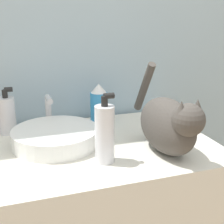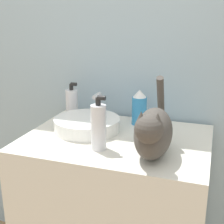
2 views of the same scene
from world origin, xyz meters
The scene contains 7 objects.
wall_back centered at (0.00, 0.62, 1.25)m, with size 6.00×0.05×2.50m.
sink_basin centered at (-0.15, 0.33, 0.89)m, with size 0.30×0.30×0.06m.
faucet centered at (-0.15, 0.48, 0.92)m, with size 0.13×0.09×0.14m.
cat centered at (0.18, 0.14, 0.96)m, with size 0.15×0.40×0.28m.
soap_bottle centered at (-0.31, 0.49, 0.94)m, with size 0.06×0.06×0.18m.
spray_bottle centered at (0.05, 0.48, 0.95)m, with size 0.07×0.07×0.17m.
lotion_bottle centered at (-0.03, 0.15, 0.96)m, with size 0.06×0.06×0.22m.
Camera 1 is at (-0.28, -0.69, 1.30)m, focal length 50.00 mm.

